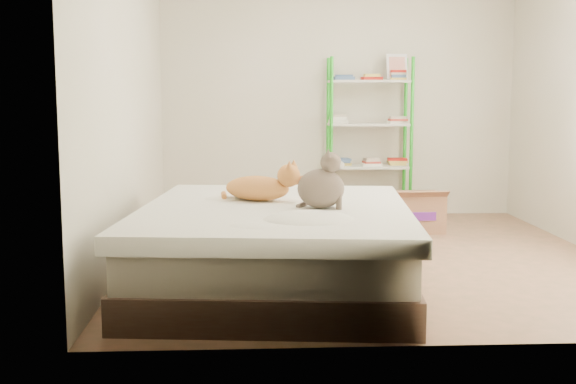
{
  "coord_description": "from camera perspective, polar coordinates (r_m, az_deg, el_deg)",
  "views": [
    {
      "loc": [
        -0.95,
        -5.71,
        1.31
      ],
      "look_at": [
        -0.69,
        -0.6,
        0.62
      ],
      "focal_mm": 45.0,
      "sensor_mm": 36.0,
      "label": 1
    }
  ],
  "objects": [
    {
      "name": "cardboard_box",
      "position": [
        7.08,
        9.9,
        -1.55
      ],
      "size": [
        0.54,
        0.52,
        0.43
      ],
      "rotation": [
        0.0,
        0.0,
        0.04
      ],
      "color": "brown",
      "rests_on": "ground"
    },
    {
      "name": "orange_cat",
      "position": [
        5.1,
        -2.44,
        0.56
      ],
      "size": [
        0.63,
        0.48,
        0.22
      ],
      "primitive_type": null,
      "rotation": [
        0.0,
        0.0,
        -0.38
      ],
      "color": "#D17F46",
      "rests_on": "bed"
    },
    {
      "name": "white_bin",
      "position": [
        7.66,
        0.28,
        -0.82
      ],
      "size": [
        0.32,
        0.29,
        0.35
      ],
      "rotation": [
        0.0,
        0.0,
        -0.06
      ],
      "color": "silver",
      "rests_on": "ground"
    },
    {
      "name": "bed",
      "position": [
        4.92,
        -0.99,
        -4.36
      ],
      "size": [
        1.99,
        2.39,
        0.57
      ],
      "rotation": [
        0.0,
        0.0,
        -0.1
      ],
      "color": "#503328",
      "rests_on": "ground"
    },
    {
      "name": "room",
      "position": [
        5.79,
        6.56,
        7.53
      ],
      "size": [
        3.81,
        4.21,
        2.61
      ],
      "color": "#A67256",
      "rests_on": "ground"
    },
    {
      "name": "shelf_unit",
      "position": [
        7.71,
        6.46,
        4.18
      ],
      "size": [
        0.88,
        0.36,
        1.74
      ],
      "color": "green",
      "rests_on": "ground"
    },
    {
      "name": "grey_cat",
      "position": [
        4.75,
        2.61,
        0.97
      ],
      "size": [
        0.36,
        0.31,
        0.38
      ],
      "primitive_type": null,
      "rotation": [
        0.0,
        0.0,
        1.45
      ],
      "color": "#7E6856",
      "rests_on": "bed"
    }
  ]
}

